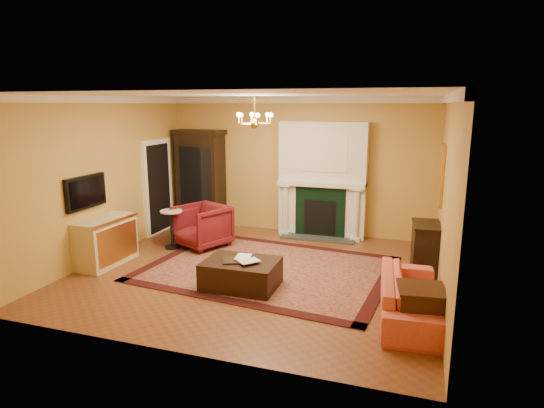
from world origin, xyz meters
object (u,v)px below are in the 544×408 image
at_px(china_cabinet, 201,181).
at_px(commode, 105,241).
at_px(pedestal_table, 172,226).
at_px(wingback_armchair, 202,224).
at_px(coral_sofa, 411,289).
at_px(leather_ottoman, 241,274).
at_px(console_table, 425,249).
at_px(end_table, 420,313).

xyz_separation_m(china_cabinet, commode, (-0.44, -2.95, -0.66)).
bearing_deg(pedestal_table, wingback_armchair, 27.22).
xyz_separation_m(wingback_armchair, commode, (-1.20, -1.48, -0.05)).
distance_m(coral_sofa, leather_ottoman, 2.59).
relative_size(wingback_armchair, console_table, 1.14).
bearing_deg(end_table, leather_ottoman, 165.00).
height_order(china_cabinet, pedestal_table, china_cabinet).
bearing_deg(leather_ottoman, wingback_armchair, 131.06).
distance_m(pedestal_table, end_table, 5.26).
xyz_separation_m(wingback_armchair, coral_sofa, (4.13, -1.93, -0.09)).
bearing_deg(pedestal_table, coral_sofa, -19.50).
height_order(china_cabinet, commode, china_cabinet).
height_order(china_cabinet, wingback_armchair, china_cabinet).
xyz_separation_m(coral_sofa, leather_ottoman, (-2.58, 0.21, -0.16)).
bearing_deg(coral_sofa, china_cabinet, 50.30).
bearing_deg(wingback_armchair, coral_sofa, 0.16).
distance_m(china_cabinet, leather_ottoman, 4.04).
bearing_deg(coral_sofa, pedestal_table, 65.65).
relative_size(pedestal_table, leather_ottoman, 0.68).
distance_m(commode, console_table, 5.68).
bearing_deg(end_table, wingback_armchair, 150.09).
distance_m(china_cabinet, coral_sofa, 6.00).
height_order(pedestal_table, commode, commode).
distance_m(end_table, leather_ottoman, 2.80).
xyz_separation_m(coral_sofa, console_table, (0.18, 1.83, 0.03)).
xyz_separation_m(china_cabinet, end_table, (5.01, -3.92, -0.79)).
relative_size(pedestal_table, console_table, 0.94).
bearing_deg(china_cabinet, coral_sofa, -28.43).
relative_size(wingback_armchair, coral_sofa, 0.48).
bearing_deg(console_table, pedestal_table, 177.54).
xyz_separation_m(wingback_armchair, pedestal_table, (-0.54, -0.28, -0.02)).
bearing_deg(coral_sofa, leather_ottoman, 80.61).
bearing_deg(wingback_armchair, commode, -103.83).
xyz_separation_m(commode, end_table, (5.45, -0.97, -0.12)).
distance_m(china_cabinet, wingback_armchair, 1.77).
bearing_deg(console_table, wingback_armchair, 174.14).
height_order(console_table, leather_ottoman, console_table).
height_order(commode, console_table, commode).
distance_m(wingback_armchair, coral_sofa, 4.56).
bearing_deg(commode, console_table, 16.33).
distance_m(wingback_armchair, pedestal_table, 0.60).
height_order(wingback_armchair, console_table, wingback_armchair).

